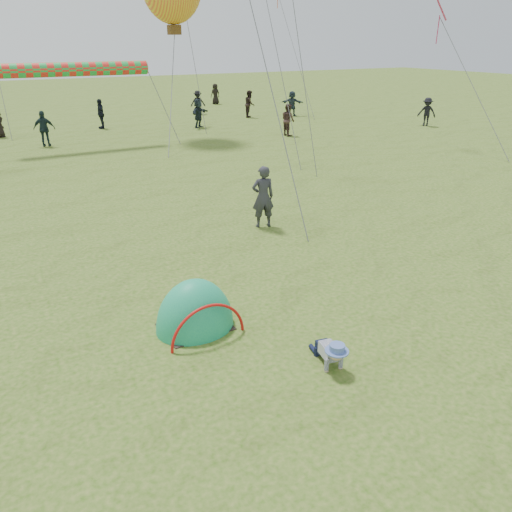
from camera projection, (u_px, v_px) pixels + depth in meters
ground at (318, 346)px, 8.68m from camera, size 140.00×140.00×0.00m
crawling_toddler at (331, 352)px, 8.05m from camera, size 0.60×0.77×0.53m
popup_tent at (195, 327)px, 9.24m from camera, size 1.54×1.29×1.91m
standing_adult at (263, 197)px, 13.88m from camera, size 0.71×0.55×1.75m
crowd_person_2 at (44, 129)px, 24.58m from camera, size 1.08×0.67×1.72m
crowd_person_3 at (427, 112)px, 30.46m from camera, size 1.08×1.25×1.68m
crowd_person_5 at (292, 103)px, 34.60m from camera, size 1.43×1.44×1.66m
crowd_person_7 at (250, 104)px, 33.89m from camera, size 1.03×1.08×1.76m
crowd_person_11 at (198, 113)px, 29.86m from camera, size 1.56×1.31×1.68m
crowd_person_13 at (288, 120)px, 27.38m from camera, size 0.65×0.83×1.70m
crowd_person_14 at (101, 114)px, 29.57m from camera, size 0.44×1.01×1.70m
crowd_person_15 at (198, 102)px, 35.42m from camera, size 1.17×0.91×1.60m
crowd_person_16 at (215, 94)px, 40.94m from camera, size 0.81×0.55×1.61m
rainbow_tube_kite at (75, 69)px, 23.18m from camera, size 6.84×0.64×0.64m
diamond_kite_6 at (441, 8)px, 23.16m from camera, size 1.32×1.32×1.07m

